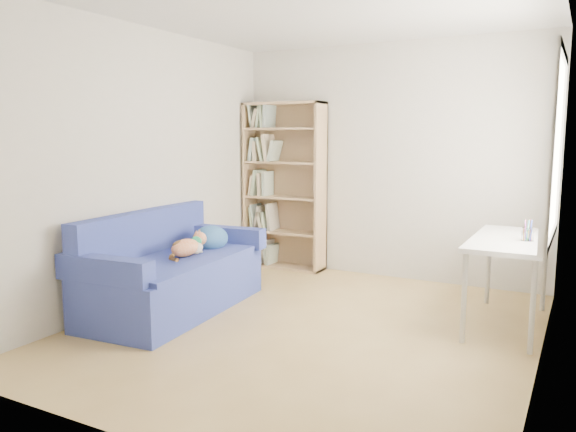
% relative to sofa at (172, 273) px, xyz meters
% --- Properties ---
extents(ground, '(4.00, 4.00, 0.00)m').
position_rel_sofa_xyz_m(ground, '(1.34, 0.11, -0.34)').
color(ground, tan).
rests_on(ground, ground).
extents(room_shell, '(3.54, 4.04, 2.62)m').
position_rel_sofa_xyz_m(room_shell, '(1.44, 0.15, 1.30)').
color(room_shell, silver).
rests_on(room_shell, ground).
extents(sofa, '(1.00, 1.88, 0.90)m').
position_rel_sofa_xyz_m(sofa, '(0.00, 0.00, 0.00)').
color(sofa, navy).
rests_on(sofa, ground).
extents(bookshelf, '(0.99, 0.31, 1.98)m').
position_rel_sofa_xyz_m(bookshelf, '(0.12, 1.94, 0.57)').
color(bookshelf, tan).
rests_on(bookshelf, ground).
extents(desk, '(0.59, 1.28, 0.75)m').
position_rel_sofa_xyz_m(desk, '(2.78, 0.97, 0.34)').
color(desk, white).
rests_on(desk, ground).
extents(pen_cup, '(0.09, 0.09, 0.18)m').
position_rel_sofa_xyz_m(pen_cup, '(2.91, 0.90, 0.48)').
color(pen_cup, white).
rests_on(pen_cup, desk).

